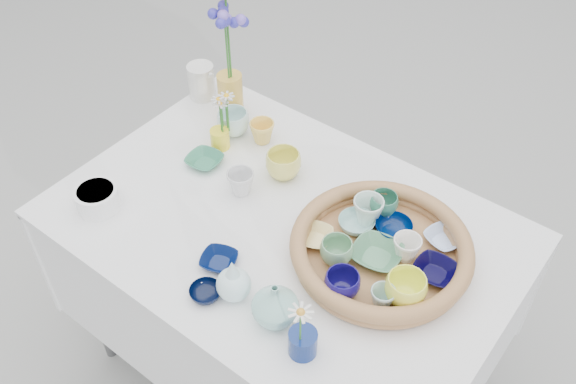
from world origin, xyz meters
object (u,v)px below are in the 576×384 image
Objects in this scene: tall_vase_yellow at (231,95)px; wicker_tray at (381,250)px; bud_vase_seafoam at (275,303)px; display_table at (285,368)px.

wicker_tray is at bearing -18.01° from tall_vase_yellow.
tall_vase_yellow reaches higher than bud_vase_seafoam.
display_table is at bearing -32.86° from tall_vase_yellow.
wicker_tray is at bearing 71.69° from bud_vase_seafoam.
display_table is 8.22× the size of tall_vase_yellow.
bud_vase_seafoam is 0.78× the size of tall_vase_yellow.
bud_vase_seafoam is (0.18, -0.26, 0.82)m from display_table.
wicker_tray is at bearing 10.12° from display_table.
wicker_tray is 3.09× the size of tall_vase_yellow.
bud_vase_seafoam is at bearing -41.38° from tall_vase_yellow.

